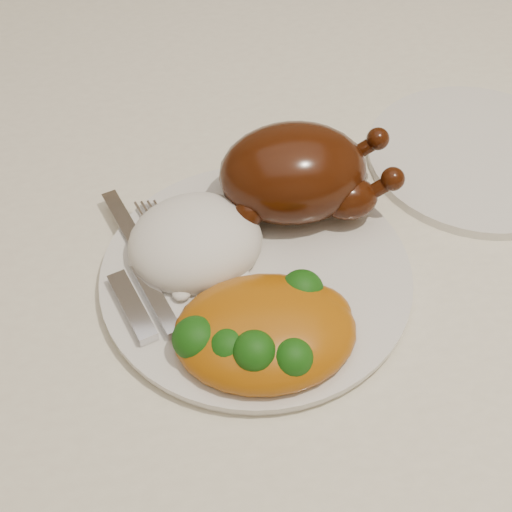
{
  "coord_description": "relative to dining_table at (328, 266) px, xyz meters",
  "views": [
    {
      "loc": [
        -0.14,
        -0.47,
        1.25
      ],
      "look_at": [
        -0.09,
        -0.09,
        0.8
      ],
      "focal_mm": 50.0,
      "sensor_mm": 36.0,
      "label": 1
    }
  ],
  "objects": [
    {
      "name": "roast_chicken",
      "position": [
        -0.04,
        -0.02,
        0.15
      ],
      "size": [
        0.16,
        0.1,
        0.08
      ],
      "rotation": [
        0.0,
        0.0,
        0.0
      ],
      "color": "#401706",
      "rests_on": "dinner_plate"
    },
    {
      "name": "mac_and_cheese",
      "position": [
        -0.09,
        -0.16,
        0.13
      ],
      "size": [
        0.15,
        0.12,
        0.06
      ],
      "rotation": [
        0.0,
        0.0,
        -0.03
      ],
      "color": "#B0670B",
      "rests_on": "dinner_plate"
    },
    {
      "name": "dining_table",
      "position": [
        0.0,
        0.0,
        0.0
      ],
      "size": [
        1.6,
        0.9,
        0.76
      ],
      "color": "brown",
      "rests_on": "floor"
    },
    {
      "name": "side_plate",
      "position": [
        0.15,
        0.04,
        0.11
      ],
      "size": [
        0.27,
        0.27,
        0.01
      ],
      "primitive_type": "cylinder",
      "rotation": [
        0.0,
        0.0,
        0.29
      ],
      "color": "silver",
      "rests_on": "tablecloth"
    },
    {
      "name": "cutlery",
      "position": [
        -0.18,
        -0.09,
        0.12
      ],
      "size": [
        0.07,
        0.18,
        0.01
      ],
      "rotation": [
        0.0,
        0.0,
        0.37
      ],
      "color": "silver",
      "rests_on": "dinner_plate"
    },
    {
      "name": "rice_mound",
      "position": [
        -0.14,
        -0.06,
        0.13
      ],
      "size": [
        0.14,
        0.13,
        0.06
      ],
      "rotation": [
        0.0,
        0.0,
        0.22
      ],
      "color": "white",
      "rests_on": "dinner_plate"
    },
    {
      "name": "dinner_plate",
      "position": [
        -0.09,
        -0.09,
        0.11
      ],
      "size": [
        0.33,
        0.33,
        0.01
      ],
      "primitive_type": "cylinder",
      "rotation": [
        0.0,
        0.0,
        0.3
      ],
      "color": "silver",
      "rests_on": "tablecloth"
    },
    {
      "name": "tablecloth",
      "position": [
        0.0,
        0.0,
        0.07
      ],
      "size": [
        1.73,
        1.03,
        0.18
      ],
      "color": "white",
      "rests_on": "dining_table"
    },
    {
      "name": "floor",
      "position": [
        0.0,
        0.0,
        -0.67
      ],
      "size": [
        4.0,
        4.0,
        0.0
      ],
      "primitive_type": "plane",
      "color": "brown",
      "rests_on": "ground"
    }
  ]
}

